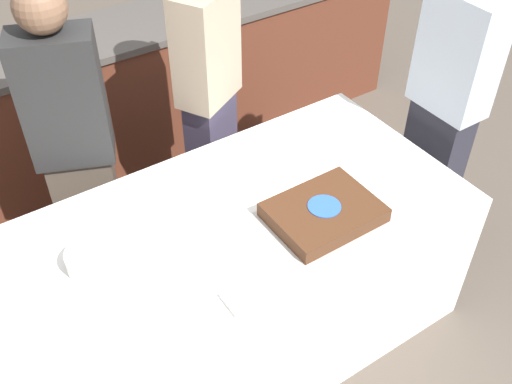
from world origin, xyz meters
The scene contains 10 objects.
ground_plane centered at (0.00, 0.00, 0.00)m, with size 14.00×14.00×0.00m, color brown.
back_counter centered at (0.00, 1.58, 0.46)m, with size 4.40×0.58×0.92m.
dining_table centered at (0.00, 0.00, 0.39)m, with size 2.17×1.02×0.77m.
cake centered at (0.40, -0.20, 0.81)m, with size 0.48×0.38×0.07m.
plate_stack centered at (-0.49, 0.08, 0.82)m, with size 0.19×0.19×0.09m.
side_plate_near_cake centered at (0.36, 0.12, 0.78)m, with size 0.18×0.18×0.00m.
utensil_pile centered at (-0.08, -0.37, 0.78)m, with size 0.17×0.11×0.02m.
person_cutting_cake centered at (0.40, 0.73, 0.88)m, with size 0.38×0.33×1.65m.
person_seated_right centered at (1.31, 0.00, 0.87)m, with size 0.20×0.36×1.66m.
person_standing_back centered at (-0.30, 0.73, 0.85)m, with size 0.40×0.32×1.62m.
Camera 1 is at (-0.81, -1.52, 2.50)m, focal length 42.00 mm.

